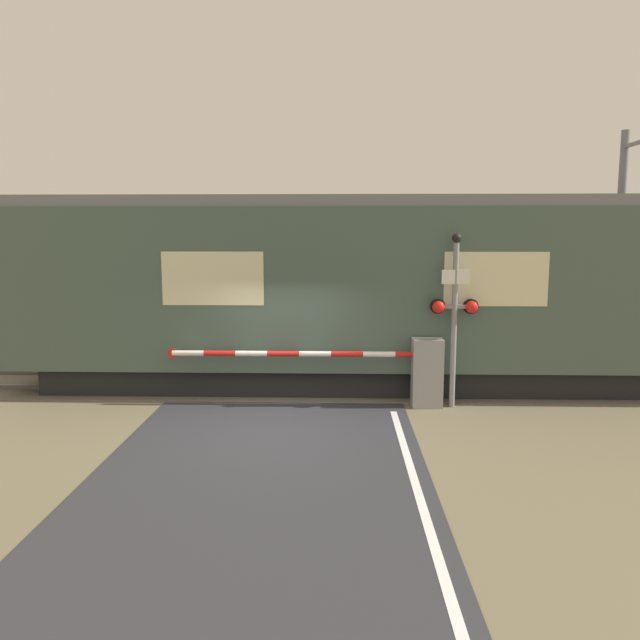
{
  "coord_description": "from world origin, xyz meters",
  "views": [
    {
      "loc": [
        1.12,
        -10.74,
        3.46
      ],
      "look_at": [
        0.73,
        2.08,
        1.66
      ],
      "focal_mm": 35.0,
      "sensor_mm": 36.0,
      "label": 1
    }
  ],
  "objects": [
    {
      "name": "ground_plane",
      "position": [
        0.0,
        0.0,
        0.0
      ],
      "size": [
        80.0,
        80.0,
        0.0
      ],
      "primitive_type": "plane",
      "color": "#6B6047"
    },
    {
      "name": "track_bed",
      "position": [
        0.0,
        3.19,
        0.02
      ],
      "size": [
        36.0,
        3.2,
        0.13
      ],
      "color": "#666056",
      "rests_on": "ground_plane"
    },
    {
      "name": "train",
      "position": [
        4.24,
        3.19,
        2.16
      ],
      "size": [
        20.59,
        2.94,
        4.22
      ],
      "color": "black",
      "rests_on": "ground_plane"
    },
    {
      "name": "crossing_barrier",
      "position": [
        2.51,
        1.48,
        0.75
      ],
      "size": [
        5.51,
        0.44,
        1.38
      ],
      "color": "gray",
      "rests_on": "ground_plane"
    },
    {
      "name": "signal_post",
      "position": [
        3.39,
        1.46,
        1.96
      ],
      "size": [
        0.95,
        0.26,
        3.45
      ],
      "color": "gray",
      "rests_on": "ground_plane"
    },
    {
      "name": "catenary_pole",
      "position": [
        8.2,
        5.31,
        3.13
      ],
      "size": [
        0.2,
        1.9,
        5.97
      ],
      "color": "slate",
      "rests_on": "ground_plane"
    }
  ]
}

